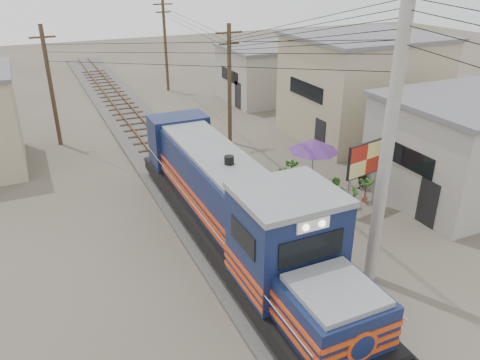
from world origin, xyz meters
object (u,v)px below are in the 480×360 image
market_umbrella (314,145)px  locomotive (236,209)px  billboard (365,161)px  vendor (362,173)px

market_umbrella → locomotive: bearing=-149.6°
billboard → vendor: bearing=40.9°
billboard → market_umbrella: billboard is taller
billboard → vendor: billboard is taller
market_umbrella → vendor: market_umbrella is taller
vendor → locomotive: bearing=-6.6°
locomotive → billboard: size_ratio=5.03×
billboard → locomotive: bearing=174.7°
billboard → market_umbrella: 2.78m
locomotive → billboard: locomotive is taller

